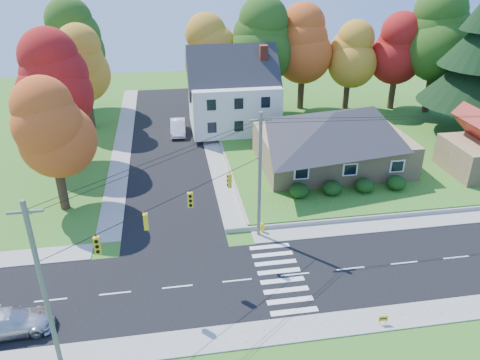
% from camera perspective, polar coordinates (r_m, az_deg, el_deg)
% --- Properties ---
extents(ground, '(120.00, 120.00, 0.00)m').
position_cam_1_polar(ground, '(32.83, 6.71, -11.38)').
color(ground, '#3D7923').
extents(road_main, '(90.00, 8.00, 0.02)m').
position_cam_1_polar(road_main, '(32.83, 6.71, -11.37)').
color(road_main, black).
rests_on(road_main, ground).
extents(road_cross, '(8.00, 44.00, 0.02)m').
position_cam_1_polar(road_cross, '(54.56, -8.84, 4.70)').
color(road_cross, black).
rests_on(road_cross, ground).
extents(sidewalk_north, '(90.00, 2.00, 0.08)m').
position_cam_1_polar(sidewalk_north, '(36.72, 4.63, -6.61)').
color(sidewalk_north, '#9C9A90').
rests_on(sidewalk_north, ground).
extents(sidewalk_south, '(90.00, 2.00, 0.08)m').
position_cam_1_polar(sidewalk_south, '(29.23, 9.42, -17.23)').
color(sidewalk_south, '#9C9A90').
rests_on(sidewalk_south, ground).
extents(lawn, '(30.00, 30.00, 0.50)m').
position_cam_1_polar(lawn, '(54.04, 14.15, 4.24)').
color(lawn, '#3D7923').
rests_on(lawn, ground).
extents(ranch_house, '(14.60, 10.60, 5.40)m').
position_cam_1_polar(ranch_house, '(46.84, 11.19, 5.04)').
color(ranch_house, tan).
rests_on(ranch_house, lawn).
extents(colonial_house, '(10.40, 8.40, 9.60)m').
position_cam_1_polar(colonial_house, '(55.52, -0.79, 10.40)').
color(colonial_house, silver).
rests_on(colonial_house, lawn).
extents(hedge_row, '(10.70, 1.70, 1.27)m').
position_cam_1_polar(hedge_row, '(42.29, 13.08, -0.78)').
color(hedge_row, '#163A10').
rests_on(hedge_row, lawn).
extents(traffic_infrastructure, '(38.10, 10.66, 10.00)m').
position_cam_1_polar(traffic_infrastructure, '(31.04, 6.28, -2.38)').
color(traffic_infrastructure, '#666059').
rests_on(traffic_infrastructure, ground).
extents(tree_lot_0, '(6.72, 6.72, 12.51)m').
position_cam_1_polar(tree_lot_0, '(60.17, -3.69, 15.28)').
color(tree_lot_0, '#3F2A19').
rests_on(tree_lot_0, lawn).
extents(tree_lot_1, '(7.84, 7.84, 14.60)m').
position_cam_1_polar(tree_lot_1, '(59.85, 2.34, 16.52)').
color(tree_lot_1, '#3F2A19').
rests_on(tree_lot_1, lawn).
extents(tree_lot_2, '(7.28, 7.28, 13.56)m').
position_cam_1_polar(tree_lot_2, '(62.38, 7.77, 16.12)').
color(tree_lot_2, '#3F2A19').
rests_on(tree_lot_2, lawn).
extents(tree_lot_3, '(6.16, 6.16, 11.47)m').
position_cam_1_polar(tree_lot_3, '(63.69, 13.31, 14.69)').
color(tree_lot_3, '#3F2A19').
rests_on(tree_lot_3, lawn).
extents(tree_lot_4, '(6.72, 6.72, 12.51)m').
position_cam_1_polar(tree_lot_4, '(65.18, 18.77, 14.87)').
color(tree_lot_4, '#3F2A19').
rests_on(tree_lot_4, lawn).
extents(tree_lot_5, '(8.40, 8.40, 15.64)m').
position_cam_1_polar(tree_lot_5, '(65.10, 23.08, 15.94)').
color(tree_lot_5, '#3F2A19').
rests_on(tree_lot_5, lawn).
extents(tree_west_0, '(6.16, 6.16, 11.47)m').
position_cam_1_polar(tree_west_0, '(39.99, -22.09, 5.73)').
color(tree_west_0, '#3F2A19').
rests_on(tree_west_0, ground).
extents(tree_west_1, '(7.28, 7.28, 13.56)m').
position_cam_1_polar(tree_west_1, '(49.20, -21.35, 11.15)').
color(tree_west_1, '#3F2A19').
rests_on(tree_west_1, ground).
extents(tree_west_2, '(6.72, 6.72, 12.51)m').
position_cam_1_polar(tree_west_2, '(58.74, -18.57, 13.22)').
color(tree_west_2, '#3F2A19').
rests_on(tree_west_2, ground).
extents(tree_west_3, '(7.84, 7.84, 14.60)m').
position_cam_1_polar(tree_west_3, '(66.57, -19.59, 15.69)').
color(tree_west_3, '#3F2A19').
rests_on(tree_west_3, ground).
extents(silver_sedan, '(5.12, 2.34, 1.45)m').
position_cam_1_polar(silver_sedan, '(31.12, -26.41, -15.27)').
color(silver_sedan, silver).
rests_on(silver_sedan, road_main).
extents(white_car, '(1.90, 4.96, 1.61)m').
position_cam_1_polar(white_car, '(56.42, -7.58, 6.42)').
color(white_car, silver).
rests_on(white_car, road_cross).
extents(fire_hydrant, '(0.50, 0.39, 0.87)m').
position_cam_1_polar(fire_hydrant, '(36.72, 2.73, -5.85)').
color(fire_hydrant, '#FDFF0F').
rests_on(fire_hydrant, ground).
extents(yard_sign, '(0.55, 0.06, 0.69)m').
position_cam_1_polar(yard_sign, '(29.91, 17.07, -15.86)').
color(yard_sign, black).
rests_on(yard_sign, ground).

